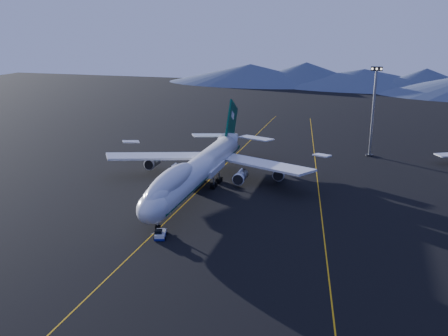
# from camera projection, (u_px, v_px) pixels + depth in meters

# --- Properties ---
(ground) EXTENTS (500.00, 500.00, 0.00)m
(ground) POSITION_uv_depth(u_px,v_px,m) (199.00, 190.00, 130.29)
(ground) COLOR black
(ground) RESTS_ON ground
(taxiway_line_main) EXTENTS (0.25, 220.00, 0.01)m
(taxiway_line_main) POSITION_uv_depth(u_px,v_px,m) (199.00, 190.00, 130.29)
(taxiway_line_main) COLOR #E4A20D
(taxiway_line_main) RESTS_ON ground
(taxiway_line_side) EXTENTS (28.08, 198.09, 0.01)m
(taxiway_line_side) POSITION_uv_depth(u_px,v_px,m) (318.00, 189.00, 131.47)
(taxiway_line_side) COLOR #E4A20D
(taxiway_line_side) RESTS_ON ground
(boeing_747) EXTENTS (59.62, 72.43, 19.37)m
(boeing_747) POSITION_uv_depth(u_px,v_px,m) (198.00, 169.00, 128.67)
(boeing_747) COLOR silver
(boeing_747) RESTS_ON ground
(pushback_tug) EXTENTS (3.28, 4.61, 1.82)m
(pushback_tug) POSITION_uv_depth(u_px,v_px,m) (160.00, 235.00, 101.88)
(pushback_tug) COLOR silver
(pushback_tug) RESTS_ON ground
(floodlight_mast) EXTENTS (3.56, 2.67, 28.85)m
(floodlight_mast) POSITION_uv_depth(u_px,v_px,m) (373.00, 112.00, 159.59)
(floodlight_mast) COLOR black
(floodlight_mast) RESTS_ON ground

